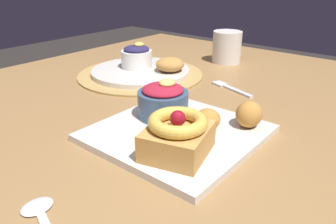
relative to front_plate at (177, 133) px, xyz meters
The scene contains 13 objects.
dining_table 0.17m from the front_plate, 115.68° to the left, with size 1.55×1.04×0.73m.
woven_placemat 0.36m from the front_plate, 53.74° to the left, with size 0.34×0.34×0.01m, color #AD894C.
front_plate is the anchor object (origin of this frame).
cake_slice 0.09m from the front_plate, 141.18° to the right, with size 0.12×0.11×0.07m.
berry_ramekin 0.07m from the front_plate, 62.38° to the left, with size 0.09×0.09×0.07m.
fritter_front 0.06m from the front_plate, 46.51° to the right, with size 0.04×0.04×0.04m, color #BC7F38.
fritter_middle 0.13m from the front_plate, 44.16° to the right, with size 0.05×0.05×0.05m, color #BC7F38.
back_plate 0.36m from the front_plate, 53.74° to the left, with size 0.26×0.26×0.01m, color silver.
back_ramekin 0.38m from the front_plate, 54.58° to the left, with size 0.08×0.08×0.07m.
back_pastry 0.34m from the front_plate, 41.26° to the left, with size 0.07×0.07×0.04m, color #B77F3D.
fork 0.28m from the front_plate, 10.92° to the left, with size 0.06×0.12×0.00m.
spoon 0.26m from the front_plate, behind, with size 0.06×0.12×0.00m.
coffee_mug 0.52m from the front_plate, 20.91° to the left, with size 0.09×0.09×0.09m, color silver.
Camera 1 is at (-0.34, -0.44, 1.00)m, focal length 35.43 mm.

